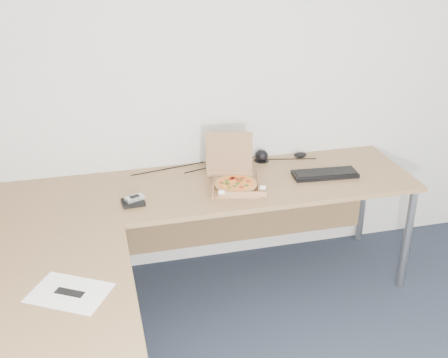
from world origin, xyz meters
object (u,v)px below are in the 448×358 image
object	(u,v)px
desk	(169,231)
pizza_box	(235,181)
wallet	(133,202)
drinking_glass	(227,164)
keyboard	(325,174)

from	to	relation	value
desk	pizza_box	size ratio (longest dim) A/B	7.58
pizza_box	wallet	bearing A→B (deg)	-157.18
drinking_glass	wallet	distance (m)	0.68
drinking_glass	keyboard	world-z (taller)	drinking_glass
desk	wallet	xyz separation A→B (m)	(-0.16, 0.30, 0.04)
desk	pizza_box	distance (m)	0.60
wallet	pizza_box	bearing A→B (deg)	2.63
desk	pizza_box	xyz separation A→B (m)	(0.46, 0.37, 0.06)
pizza_box	desk	bearing A→B (deg)	-125.18
keyboard	drinking_glass	bearing A→B (deg)	165.65
desk	keyboard	size ratio (longest dim) A/B	6.21
desk	keyboard	xyz separation A→B (m)	(1.04, 0.38, 0.04)
wallet	drinking_glass	bearing A→B (deg)	20.32
pizza_box	drinking_glass	bearing A→B (deg)	105.87
pizza_box	keyboard	world-z (taller)	pizza_box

